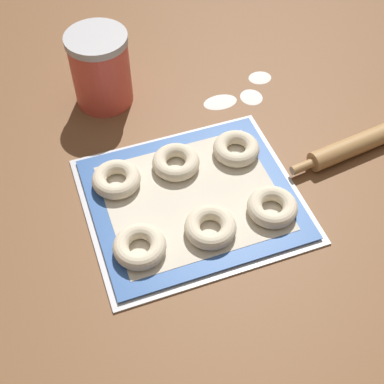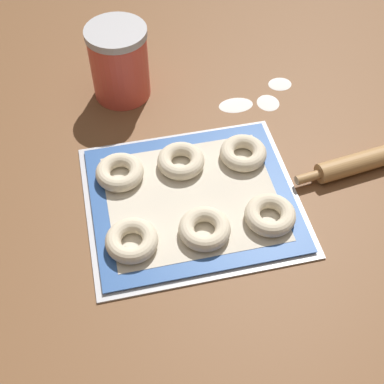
{
  "view_description": "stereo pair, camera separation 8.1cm",
  "coord_description": "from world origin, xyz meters",
  "px_view_note": "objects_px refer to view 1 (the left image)",
  "views": [
    {
      "loc": [
        -0.23,
        -0.61,
        0.82
      ],
      "look_at": [
        -0.01,
        0.0,
        0.03
      ],
      "focal_mm": 50.0,
      "sensor_mm": 36.0,
      "label": 1
    },
    {
      "loc": [
        -0.15,
        -0.63,
        0.82
      ],
      "look_at": [
        -0.01,
        0.0,
        0.03
      ],
      "focal_mm": 50.0,
      "sensor_mm": 36.0,
      "label": 2
    }
  ],
  "objects_px": {
    "bagel_front_center": "(210,227)",
    "bagel_front_right": "(272,207)",
    "baking_tray": "(192,199)",
    "bagel_back_left": "(116,179)",
    "flour_canister": "(101,69)",
    "bagel_back_right": "(236,149)",
    "bagel_back_center": "(176,162)",
    "bagel_front_left": "(140,246)"
  },
  "relations": [
    {
      "from": "bagel_back_left",
      "to": "bagel_back_center",
      "type": "relative_size",
      "value": 1.0
    },
    {
      "from": "bagel_front_center",
      "to": "bagel_front_right",
      "type": "bearing_deg",
      "value": 1.77
    },
    {
      "from": "baking_tray",
      "to": "bagel_back_left",
      "type": "relative_size",
      "value": 4.29
    },
    {
      "from": "bagel_front_right",
      "to": "flour_canister",
      "type": "bearing_deg",
      "value": 116.65
    },
    {
      "from": "bagel_back_left",
      "to": "bagel_front_left",
      "type": "bearing_deg",
      "value": -90.22
    },
    {
      "from": "bagel_front_left",
      "to": "baking_tray",
      "type": "bearing_deg",
      "value": 33.55
    },
    {
      "from": "bagel_back_left",
      "to": "bagel_back_right",
      "type": "distance_m",
      "value": 0.25
    },
    {
      "from": "bagel_front_right",
      "to": "flour_canister",
      "type": "height_order",
      "value": "flour_canister"
    },
    {
      "from": "bagel_back_left",
      "to": "bagel_front_right",
      "type": "bearing_deg",
      "value": -32.59
    },
    {
      "from": "flour_canister",
      "to": "baking_tray",
      "type": "bearing_deg",
      "value": -75.86
    },
    {
      "from": "bagel_front_left",
      "to": "bagel_back_center",
      "type": "xyz_separation_m",
      "value": [
        0.12,
        0.17,
        0.0
      ]
    },
    {
      "from": "bagel_front_right",
      "to": "bagel_back_right",
      "type": "relative_size",
      "value": 1.0
    },
    {
      "from": "bagel_front_right",
      "to": "bagel_back_center",
      "type": "xyz_separation_m",
      "value": [
        -0.13,
        0.17,
        0.0
      ]
    },
    {
      "from": "bagel_front_left",
      "to": "bagel_back_right",
      "type": "relative_size",
      "value": 1.0
    },
    {
      "from": "bagel_front_center",
      "to": "flour_canister",
      "type": "bearing_deg",
      "value": 101.81
    },
    {
      "from": "baking_tray",
      "to": "bagel_back_left",
      "type": "xyz_separation_m",
      "value": [
        -0.13,
        0.08,
        0.02
      ]
    },
    {
      "from": "bagel_back_right",
      "to": "flour_canister",
      "type": "bearing_deg",
      "value": 128.11
    },
    {
      "from": "bagel_front_center",
      "to": "bagel_back_right",
      "type": "height_order",
      "value": "same"
    },
    {
      "from": "bagel_back_center",
      "to": "bagel_back_right",
      "type": "bearing_deg",
      "value": -2.77
    },
    {
      "from": "bagel_front_center",
      "to": "bagel_back_center",
      "type": "height_order",
      "value": "same"
    },
    {
      "from": "bagel_front_right",
      "to": "bagel_back_center",
      "type": "relative_size",
      "value": 1.0
    },
    {
      "from": "bagel_front_left",
      "to": "flour_canister",
      "type": "distance_m",
      "value": 0.44
    },
    {
      "from": "bagel_front_center",
      "to": "flour_canister",
      "type": "distance_m",
      "value": 0.45
    },
    {
      "from": "bagel_front_right",
      "to": "bagel_back_right",
      "type": "bearing_deg",
      "value": 91.89
    },
    {
      "from": "baking_tray",
      "to": "bagel_back_center",
      "type": "distance_m",
      "value": 0.09
    },
    {
      "from": "bagel_front_left",
      "to": "bagel_back_left",
      "type": "height_order",
      "value": "same"
    },
    {
      "from": "baking_tray",
      "to": "bagel_back_left",
      "type": "distance_m",
      "value": 0.15
    },
    {
      "from": "bagel_front_center",
      "to": "bagel_front_right",
      "type": "relative_size",
      "value": 1.0
    },
    {
      "from": "baking_tray",
      "to": "flour_canister",
      "type": "bearing_deg",
      "value": 104.14
    },
    {
      "from": "baking_tray",
      "to": "bagel_front_center",
      "type": "relative_size",
      "value": 4.29
    },
    {
      "from": "baking_tray",
      "to": "bagel_front_center",
      "type": "distance_m",
      "value": 0.09
    },
    {
      "from": "bagel_front_right",
      "to": "flour_canister",
      "type": "xyz_separation_m",
      "value": [
        -0.22,
        0.43,
        0.06
      ]
    },
    {
      "from": "bagel_front_left",
      "to": "bagel_back_left",
      "type": "distance_m",
      "value": 0.17
    },
    {
      "from": "bagel_back_left",
      "to": "bagel_back_center",
      "type": "xyz_separation_m",
      "value": [
        0.12,
        0.0,
        0.0
      ]
    },
    {
      "from": "bagel_front_right",
      "to": "bagel_back_center",
      "type": "bearing_deg",
      "value": 128.42
    },
    {
      "from": "bagel_back_center",
      "to": "flour_canister",
      "type": "relative_size",
      "value": 0.56
    },
    {
      "from": "bagel_front_center",
      "to": "bagel_back_right",
      "type": "bearing_deg",
      "value": 54.12
    },
    {
      "from": "bagel_back_left",
      "to": "bagel_front_center",
      "type": "bearing_deg",
      "value": -51.91
    },
    {
      "from": "bagel_front_center",
      "to": "bagel_front_left",
      "type": "bearing_deg",
      "value": 178.64
    },
    {
      "from": "bagel_front_right",
      "to": "bagel_back_left",
      "type": "height_order",
      "value": "same"
    },
    {
      "from": "bagel_front_center",
      "to": "bagel_front_right",
      "type": "distance_m",
      "value": 0.13
    },
    {
      "from": "bagel_front_right",
      "to": "bagel_back_right",
      "type": "distance_m",
      "value": 0.16
    }
  ]
}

